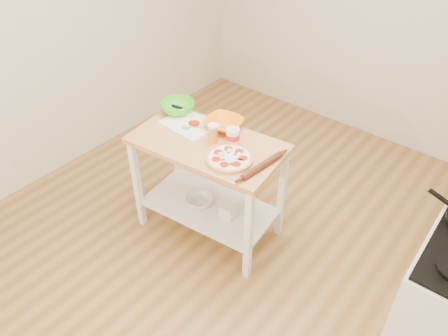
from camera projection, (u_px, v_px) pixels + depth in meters
room_shell at (238, 98)px, 2.82m from camera, size 4.04×4.54×2.74m
prep_island at (208, 169)px, 3.37m from camera, size 1.20×0.75×0.90m
pizza at (229, 158)px, 3.03m from camera, size 0.33×0.33×0.05m
cutting_board at (189, 123)px, 3.40m from camera, size 0.41×0.32×0.04m
spatula at (191, 128)px, 3.34m from camera, size 0.13×0.12×0.01m
knife at (182, 108)px, 3.57m from camera, size 0.27×0.08×0.01m
orange_bowl at (223, 124)px, 3.35m from camera, size 0.31×0.31×0.07m
green_bowl at (178, 107)px, 3.53m from camera, size 0.36×0.36×0.09m
beer_pint at (213, 133)px, 3.17m from camera, size 0.07×0.07×0.15m
yogurt_tub at (233, 136)px, 3.17m from camera, size 0.10×0.10×0.22m
rolling_pin at (262, 166)px, 2.95m from camera, size 0.09×0.38×0.04m
shelf_glass_bowl at (200, 200)px, 3.61m from camera, size 0.24×0.24×0.07m
shelf_bin at (228, 211)px, 3.48m from camera, size 0.12×0.12×0.11m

